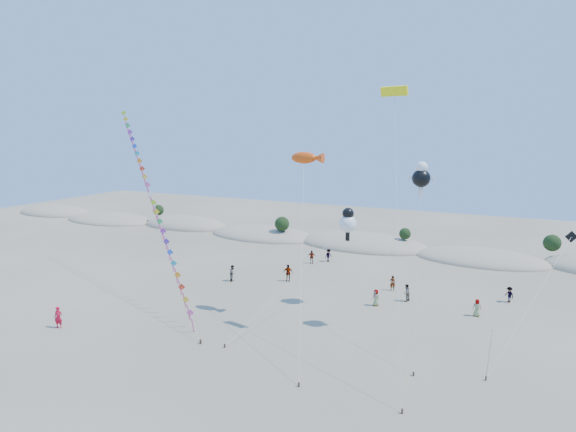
{
  "coord_description": "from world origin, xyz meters",
  "views": [
    {
      "loc": [
        19.34,
        -20.32,
        16.17
      ],
      "look_at": [
        3.0,
        14.0,
        9.49
      ],
      "focal_mm": 30.0,
      "sensor_mm": 36.0,
      "label": 1
    }
  ],
  "objects_px": {
    "kite_train": "(151,196)",
    "fish_kite": "(307,158)",
    "parafoil_kite": "(394,97)",
    "flyer_foreground": "(58,317)"
  },
  "relations": [
    {
      "from": "kite_train",
      "to": "flyer_foreground",
      "type": "xyz_separation_m",
      "value": [
        -0.62,
        -11.23,
        -8.92
      ]
    },
    {
      "from": "fish_kite",
      "to": "parafoil_kite",
      "type": "height_order",
      "value": "parafoil_kite"
    },
    {
      "from": "kite_train",
      "to": "parafoil_kite",
      "type": "height_order",
      "value": "parafoil_kite"
    },
    {
      "from": "kite_train",
      "to": "parafoil_kite",
      "type": "xyz_separation_m",
      "value": [
        24.44,
        -1.21,
        8.81
      ]
    },
    {
      "from": "fish_kite",
      "to": "flyer_foreground",
      "type": "relative_size",
      "value": 7.88
    },
    {
      "from": "kite_train",
      "to": "parafoil_kite",
      "type": "distance_m",
      "value": 26.0
    },
    {
      "from": "kite_train",
      "to": "fish_kite",
      "type": "distance_m",
      "value": 17.37
    },
    {
      "from": "flyer_foreground",
      "to": "fish_kite",
      "type": "bearing_deg",
      "value": 9.93
    },
    {
      "from": "kite_train",
      "to": "fish_kite",
      "type": "relative_size",
      "value": 1.56
    },
    {
      "from": "parafoil_kite",
      "to": "flyer_foreground",
      "type": "xyz_separation_m",
      "value": [
        -25.06,
        -10.03,
        -17.73
      ]
    }
  ]
}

